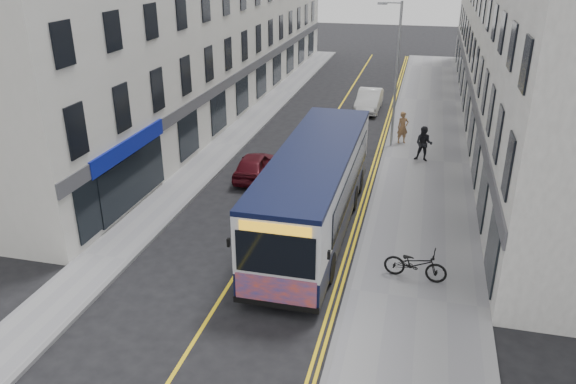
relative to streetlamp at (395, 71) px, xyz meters
The scene contains 17 objects.
ground 15.25m from the streetlamp, 106.58° to the right, with size 140.00×140.00×0.00m, color black.
pavement_east 5.20m from the streetlamp, 43.87° to the right, with size 4.50×64.00×0.12m, color gray.
pavement_west 10.33m from the streetlamp, 167.70° to the right, with size 2.00×64.00×0.12m, color gray.
kerb_east 4.76m from the streetlamp, 94.85° to the right, with size 0.18×64.00×0.13m, color slate.
kerb_west 9.45m from the streetlamp, 166.24° to the right, with size 0.18×64.00×0.13m, color slate.
road_centre_line 6.37m from the streetlamp, 154.37° to the right, with size 0.12×64.00×0.01m, color yellow.
road_dbl_yellow_inner 4.85m from the streetlamp, 107.21° to the right, with size 0.10×64.00×0.01m, color yellow.
road_dbl_yellow_outer 4.83m from the streetlamp, 101.85° to the right, with size 0.10×64.00×0.01m, color yellow.
terrace_east 10.35m from the streetlamp, 43.68° to the left, with size 6.00×46.00×13.00m, color white.
terrace_west 15.06m from the streetlamp, 152.01° to the left, with size 6.00×46.00×13.00m, color silver.
streetlamp is the anchor object (origin of this frame).
city_bus 11.62m from the streetlamp, 100.92° to the right, with size 2.80×12.00×3.49m.
bicycle 14.63m from the streetlamp, 82.16° to the right, with size 0.74×2.13×1.12m, color black.
pedestrian_near 3.46m from the streetlamp, 45.16° to the left, with size 0.67×0.44×1.84m, color #936942.
pedestrian_far 4.37m from the streetlamp, 48.25° to the right, with size 0.91×0.71×1.87m, color black.
car_white 8.72m from the streetlamp, 105.04° to the left, with size 1.55×4.44×1.46m, color silver.
car_maroon 9.54m from the streetlamp, 134.70° to the right, with size 1.51×3.74×1.28m, color #4D0C15.
Camera 1 is at (5.85, -17.04, 10.55)m, focal length 35.00 mm.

